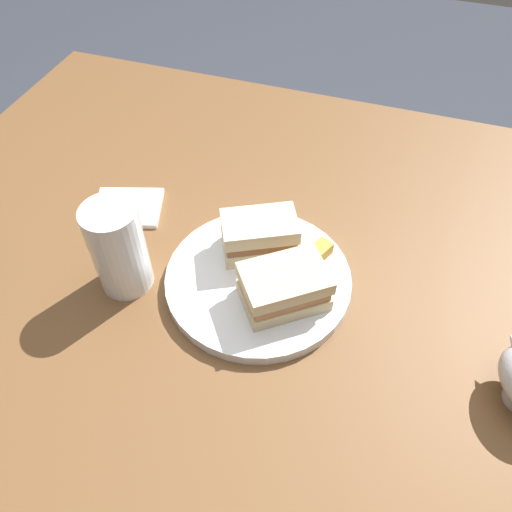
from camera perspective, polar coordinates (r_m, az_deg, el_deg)
The scene contains 10 objects.
ground_plane at distance 1.43m, azimuth -0.13°, elevation -19.87°, with size 6.00×6.00×0.00m, color #333842.
dining_table at distance 1.09m, azimuth -0.17°, elevation -12.85°, with size 1.22×0.95×0.75m, color brown.
plate at distance 0.74m, azimuth 0.24°, elevation -2.67°, with size 0.27×0.27×0.02m, color white.
sandwich_half_left at distance 0.69m, azimuth 3.19°, elevation -3.47°, with size 0.14×0.13×0.06m.
sandwich_half_right at distance 0.75m, azimuth 0.46°, elevation 2.48°, with size 0.13×0.11×0.06m.
potato_wedge_front at distance 0.73m, azimuth 3.55°, elevation -1.47°, with size 0.04×0.02×0.02m, color gold.
potato_wedge_middle at distance 0.75m, azimuth 6.84°, elevation 0.24°, with size 0.05×0.02×0.02m, color gold.
potato_wedge_back at distance 0.75m, azimuth 3.03°, elevation -0.20°, with size 0.04×0.02×0.02m, color #B77F33.
pint_glass at distance 0.73m, azimuth -15.07°, elevation 0.31°, with size 0.08×0.08×0.14m.
napkin at distance 0.88m, azimuth -14.23°, elevation 5.33°, with size 0.11×0.09×0.01m, color white.
Camera 1 is at (0.16, -0.49, 1.34)m, focal length 35.53 mm.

